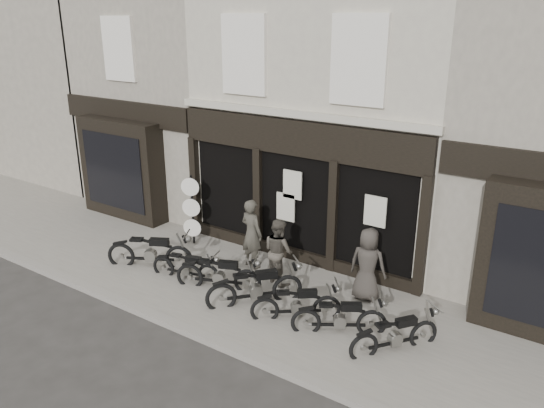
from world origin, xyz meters
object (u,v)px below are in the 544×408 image
Objects in this scene: man_left at (252,234)px; motorcycle_2 at (219,277)px; man_centre at (278,251)px; advert_sign_post at (192,213)px; motorcycle_4 at (297,307)px; motorcycle_6 at (395,338)px; motorcycle_5 at (340,320)px; motorcycle_3 at (256,290)px; man_right at (368,264)px; motorcycle_0 at (151,255)px; motorcycle_1 at (187,269)px.

motorcycle_2 is at bearing 101.66° from man_left.
motorcycle_2 is 1.21× the size of man_centre.
man_left is at bearing -29.30° from advert_sign_post.
man_left is (-2.30, 1.50, 0.67)m from motorcycle_4.
motorcycle_4 is 1.00× the size of motorcycle_6.
man_left is (-3.33, 1.47, 0.66)m from motorcycle_5.
motorcycle_3 is 1.05× the size of motorcycle_5.
motorcycle_4 is 0.97× the size of man_right.
motorcycle_2 is 3.28m from motorcycle_5.
motorcycle_0 is 1.83m from advert_sign_post.
motorcycle_2 is at bearing -9.98° from motorcycle_1.
advert_sign_post reaches higher than man_centre.
man_centre is 3.38m from advert_sign_post.
man_centre is (3.25, 1.14, 0.51)m from motorcycle_0.
man_left is at bearing 42.90° from motorcycle_1.
motorcycle_4 reaches higher than motorcycle_6.
advert_sign_post reaches higher than motorcycle_3.
man_left is at bearing 79.76° from motorcycle_3.
motorcycle_5 is at bearing 89.83° from man_right.
motorcycle_1 is 2.27m from advert_sign_post.
motorcycle_3 is at bearing 141.37° from motorcycle_4.
man_left reaches higher than man_right.
motorcycle_0 is 1.24× the size of motorcycle_6.
man_left is (0.96, 1.46, 0.69)m from motorcycle_1.
motorcycle_3 is (2.15, -0.02, 0.08)m from motorcycle_1.
man_right is (3.19, 0.11, -0.05)m from man_left.
man_centre is at bearing 109.14° from motorcycle_6.
man_centre is (2.01, 1.13, 0.59)m from motorcycle_1.
motorcycle_1 is at bearing 141.67° from motorcycle_4.
man_right is (-1.32, 1.53, 0.62)m from motorcycle_6.
motorcycle_0 is at bearing -110.67° from advert_sign_post.
motorcycle_0 is 1.24m from motorcycle_1.
man_centre is at bearing -8.66° from motorcycle_0.
man_right reaches higher than motorcycle_1.
motorcycle_5 is 1.70m from man_right.
motorcycle_3 is 1.10× the size of motorcycle_6.
motorcycle_0 is at bearing 166.68° from motorcycle_1.
motorcycle_5 is at bearing -13.83° from motorcycle_1.
motorcycle_4 is at bearing 128.65° from motorcycle_6.
advert_sign_post reaches higher than man_right.
motorcycle_5 reaches higher than motorcycle_6.
motorcycle_3 is 3.92m from advert_sign_post.
motorcycle_6 is 1.02× the size of man_centre.
motorcycle_5 is 1.02× the size of man_right.
motorcycle_5 is 1.19m from motorcycle_6.
man_right is at bearing 62.37° from motorcycle_5.
motorcycle_4 is at bearing -25.28° from motorcycle_2.
motorcycle_3 is at bearing 138.62° from man_left.
motorcycle_2 is 1.18× the size of motorcycle_4.
motorcycle_3 is 3.33m from motorcycle_6.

